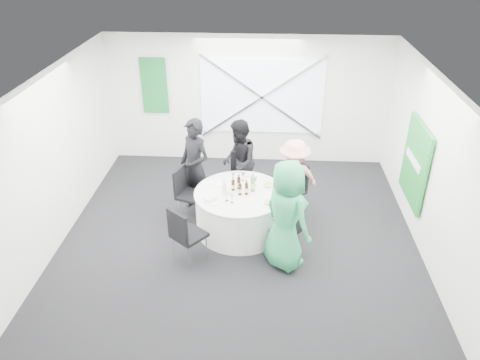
# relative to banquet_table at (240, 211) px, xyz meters

# --- Properties ---
(floor) EXTENTS (6.00, 6.00, 0.00)m
(floor) POSITION_rel_banquet_table_xyz_m (0.00, -0.20, -0.38)
(floor) COLOR black
(floor) RESTS_ON ground
(ceiling) EXTENTS (6.00, 6.00, 0.00)m
(ceiling) POSITION_rel_banquet_table_xyz_m (0.00, -0.20, 2.42)
(ceiling) COLOR white
(ceiling) RESTS_ON wall_back
(wall_back) EXTENTS (6.00, 0.00, 6.00)m
(wall_back) POSITION_rel_banquet_table_xyz_m (0.00, 2.80, 1.02)
(wall_back) COLOR white
(wall_back) RESTS_ON floor
(wall_front) EXTENTS (6.00, 0.00, 6.00)m
(wall_front) POSITION_rel_banquet_table_xyz_m (0.00, -3.20, 1.02)
(wall_front) COLOR white
(wall_front) RESTS_ON floor
(wall_left) EXTENTS (0.00, 6.00, 6.00)m
(wall_left) POSITION_rel_banquet_table_xyz_m (-3.00, -0.20, 1.02)
(wall_left) COLOR white
(wall_left) RESTS_ON floor
(wall_right) EXTENTS (0.00, 6.00, 6.00)m
(wall_right) POSITION_rel_banquet_table_xyz_m (3.00, -0.20, 1.02)
(wall_right) COLOR white
(wall_right) RESTS_ON floor
(window_panel) EXTENTS (2.60, 0.03, 1.60)m
(window_panel) POSITION_rel_banquet_table_xyz_m (0.30, 2.76, 1.12)
(window_panel) COLOR white
(window_panel) RESTS_ON wall_back
(window_brace_a) EXTENTS (2.63, 0.05, 1.84)m
(window_brace_a) POSITION_rel_banquet_table_xyz_m (0.30, 2.72, 1.12)
(window_brace_a) COLOR silver
(window_brace_a) RESTS_ON window_panel
(window_brace_b) EXTENTS (2.63, 0.05, 1.84)m
(window_brace_b) POSITION_rel_banquet_table_xyz_m (0.30, 2.72, 1.12)
(window_brace_b) COLOR silver
(window_brace_b) RESTS_ON window_panel
(green_banner) EXTENTS (0.55, 0.04, 1.20)m
(green_banner) POSITION_rel_banquet_table_xyz_m (-2.00, 2.75, 1.32)
(green_banner) COLOR #14682B
(green_banner) RESTS_ON wall_back
(green_sign) EXTENTS (0.05, 1.20, 1.40)m
(green_sign) POSITION_rel_banquet_table_xyz_m (2.94, 0.40, 0.82)
(green_sign) COLOR #18882C
(green_sign) RESTS_ON wall_right
(banquet_table) EXTENTS (1.56, 1.56, 0.76)m
(banquet_table) POSITION_rel_banquet_table_xyz_m (0.00, 0.00, 0.00)
(banquet_table) COLOR silver
(banquet_table) RESTS_ON floor
(chair_back) EXTENTS (0.46, 0.47, 0.97)m
(chair_back) POSITION_rel_banquet_table_xyz_m (-0.04, 1.04, 0.19)
(chair_back) COLOR black
(chair_back) RESTS_ON floor
(chair_back_left) EXTENTS (0.58, 0.57, 0.99)m
(chair_back_left) POSITION_rel_banquet_table_xyz_m (-0.98, 0.34, 0.20)
(chair_back_left) COLOR black
(chair_back_left) RESTS_ON floor
(chair_back_right) EXTENTS (0.64, 0.64, 1.02)m
(chair_back_right) POSITION_rel_banquet_table_xyz_m (0.95, 0.64, 0.22)
(chair_back_right) COLOR black
(chair_back_right) RESTS_ON floor
(chair_front_right) EXTENTS (0.55, 0.55, 0.86)m
(chair_front_right) POSITION_rel_banquet_table_xyz_m (0.84, -0.63, 0.12)
(chair_front_right) COLOR black
(chair_front_right) RESTS_ON floor
(chair_front_left) EXTENTS (0.64, 0.64, 1.00)m
(chair_front_left) POSITION_rel_banquet_table_xyz_m (-0.80, -0.97, 0.21)
(chair_front_left) COLOR black
(chair_front_left) RESTS_ON floor
(person_man_back_left) EXTENTS (0.78, 0.74, 1.79)m
(person_man_back_left) POSITION_rel_banquet_table_xyz_m (-0.86, 0.65, 0.51)
(person_man_back_left) COLOR black
(person_man_back_left) RESTS_ON floor
(person_man_back) EXTENTS (0.50, 0.82, 1.63)m
(person_man_back) POSITION_rel_banquet_table_xyz_m (-0.08, 1.05, 0.43)
(person_man_back) COLOR black
(person_man_back) RESTS_ON floor
(person_woman_pink) EXTENTS (1.08, 0.86, 1.52)m
(person_woman_pink) POSITION_rel_banquet_table_xyz_m (0.92, 0.49, 0.38)
(person_woman_pink) COLOR pink
(person_woman_pink) RESTS_ON floor
(person_woman_green) EXTENTS (1.01, 1.04, 1.80)m
(person_woman_green) POSITION_rel_banquet_table_xyz_m (0.75, -0.87, 0.52)
(person_woman_green) COLOR #2A9A5F
(person_woman_green) RESTS_ON floor
(plate_back) EXTENTS (0.29, 0.29, 0.01)m
(plate_back) POSITION_rel_banquet_table_xyz_m (-0.08, 0.60, 0.39)
(plate_back) COLOR white
(plate_back) RESTS_ON banquet_table
(plate_back_left) EXTENTS (0.28, 0.28, 0.01)m
(plate_back_left) POSITION_rel_banquet_table_xyz_m (-0.40, 0.29, 0.39)
(plate_back_left) COLOR white
(plate_back_left) RESTS_ON banquet_table
(plate_back_right) EXTENTS (0.29, 0.29, 0.04)m
(plate_back_right) POSITION_rel_banquet_table_xyz_m (0.49, 0.22, 0.40)
(plate_back_right) COLOR white
(plate_back_right) RESTS_ON banquet_table
(plate_front_right) EXTENTS (0.28, 0.28, 0.04)m
(plate_front_right) POSITION_rel_banquet_table_xyz_m (0.50, -0.34, 0.40)
(plate_front_right) COLOR white
(plate_front_right) RESTS_ON banquet_table
(plate_front_left) EXTENTS (0.26, 0.26, 0.01)m
(plate_front_left) POSITION_rel_banquet_table_xyz_m (-0.40, -0.32, 0.39)
(plate_front_left) COLOR white
(plate_front_left) RESTS_ON banquet_table
(napkin) EXTENTS (0.23, 0.23, 0.05)m
(napkin) POSITION_rel_banquet_table_xyz_m (-0.47, -0.29, 0.42)
(napkin) COLOR silver
(napkin) RESTS_ON plate_front_left
(beer_bottle_a) EXTENTS (0.06, 0.06, 0.25)m
(beer_bottle_a) POSITION_rel_banquet_table_xyz_m (-0.12, 0.07, 0.47)
(beer_bottle_a) COLOR #341D09
(beer_bottle_a) RESTS_ON banquet_table
(beer_bottle_b) EXTENTS (0.06, 0.06, 0.28)m
(beer_bottle_b) POSITION_rel_banquet_table_xyz_m (-0.03, 0.12, 0.49)
(beer_bottle_b) COLOR #341D09
(beer_bottle_b) RESTS_ON banquet_table
(beer_bottle_c) EXTENTS (0.06, 0.06, 0.27)m
(beer_bottle_c) POSITION_rel_banquet_table_xyz_m (0.11, -0.05, 0.48)
(beer_bottle_c) COLOR #341D09
(beer_bottle_c) RESTS_ON banquet_table
(beer_bottle_d) EXTENTS (0.06, 0.06, 0.25)m
(beer_bottle_d) POSITION_rel_banquet_table_xyz_m (0.00, -0.07, 0.48)
(beer_bottle_d) COLOR #341D09
(beer_bottle_d) RESTS_ON banquet_table
(green_water_bottle) EXTENTS (0.08, 0.08, 0.33)m
(green_water_bottle) POSITION_rel_banquet_table_xyz_m (0.21, 0.06, 0.51)
(green_water_bottle) COLOR #3A984E
(green_water_bottle) RESTS_ON banquet_table
(clear_water_bottle) EXTENTS (0.08, 0.08, 0.30)m
(clear_water_bottle) POSITION_rel_banquet_table_xyz_m (-0.26, -0.10, 0.50)
(clear_water_bottle) COLOR silver
(clear_water_bottle) RESTS_ON banquet_table
(wine_glass_a) EXTENTS (0.07, 0.07, 0.17)m
(wine_glass_a) POSITION_rel_banquet_table_xyz_m (-0.14, 0.39, 0.50)
(wine_glass_a) COLOR white
(wine_glass_a) RESTS_ON banquet_table
(wine_glass_b) EXTENTS (0.07, 0.07, 0.17)m
(wine_glass_b) POSITION_rel_banquet_table_xyz_m (-0.11, -0.34, 0.50)
(wine_glass_b) COLOR white
(wine_glass_b) RESTS_ON banquet_table
(wine_glass_c) EXTENTS (0.07, 0.07, 0.17)m
(wine_glass_c) POSITION_rel_banquet_table_xyz_m (0.25, 0.25, 0.50)
(wine_glass_c) COLOR white
(wine_glass_c) RESTS_ON banquet_table
(wine_glass_d) EXTENTS (0.07, 0.07, 0.17)m
(wine_glass_d) POSITION_rel_banquet_table_xyz_m (-0.20, -0.28, 0.50)
(wine_glass_d) COLOR white
(wine_glass_d) RESTS_ON banquet_table
(wine_glass_e) EXTENTS (0.07, 0.07, 0.17)m
(wine_glass_e) POSITION_rel_banquet_table_xyz_m (0.03, 0.41, 0.50)
(wine_glass_e) COLOR white
(wine_glass_e) RESTS_ON banquet_table
(fork_a) EXTENTS (0.15, 0.02, 0.01)m
(fork_a) POSITION_rel_banquet_table_xyz_m (0.14, 0.56, 0.38)
(fork_a) COLOR silver
(fork_a) RESTS_ON banquet_table
(knife_a) EXTENTS (0.15, 0.02, 0.01)m
(knife_a) POSITION_rel_banquet_table_xyz_m (-0.16, 0.55, 0.38)
(knife_a) COLOR silver
(knife_a) RESTS_ON banquet_table
(fork_b) EXTENTS (0.09, 0.13, 0.01)m
(fork_b) POSITION_rel_banquet_table_xyz_m (-0.37, 0.44, 0.38)
(fork_b) COLOR silver
(fork_b) RESTS_ON banquet_table
(knife_b) EXTENTS (0.09, 0.14, 0.01)m
(knife_b) POSITION_rel_banquet_table_xyz_m (-0.56, 0.12, 0.38)
(knife_b) COLOR silver
(knife_b) RESTS_ON banquet_table
(fork_c) EXTENTS (0.11, 0.12, 0.01)m
(fork_c) POSITION_rel_banquet_table_xyz_m (0.31, -0.49, 0.38)
(fork_c) COLOR silver
(fork_c) RESTS_ON banquet_table
(knife_c) EXTENTS (0.10, 0.13, 0.01)m
(knife_c) POSITION_rel_banquet_table_xyz_m (0.55, -0.18, 0.38)
(knife_c) COLOR silver
(knife_c) RESTS_ON banquet_table
(fork_d) EXTENTS (0.08, 0.14, 0.01)m
(fork_d) POSITION_rel_banquet_table_xyz_m (0.57, 0.09, 0.38)
(fork_d) COLOR silver
(fork_d) RESTS_ON banquet_table
(knife_d) EXTENTS (0.07, 0.14, 0.01)m
(knife_d) POSITION_rel_banquet_table_xyz_m (0.43, 0.38, 0.38)
(knife_d) COLOR silver
(knife_d) RESTS_ON banquet_table
(fork_e) EXTENTS (0.11, 0.12, 0.01)m
(fork_e) POSITION_rel_banquet_table_xyz_m (-0.52, -0.25, 0.38)
(fork_e) COLOR silver
(fork_e) RESTS_ON banquet_table
(knife_e) EXTENTS (0.11, 0.12, 0.01)m
(knife_e) POSITION_rel_banquet_table_xyz_m (-0.31, -0.48, 0.38)
(knife_e) COLOR silver
(knife_e) RESTS_ON banquet_table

